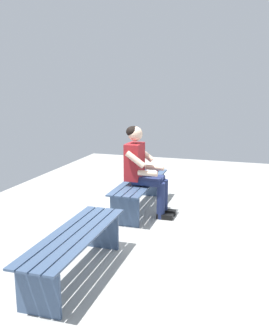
{
  "coord_description": "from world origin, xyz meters",
  "views": [
    {
      "loc": [
        5.05,
        1.55,
        1.79
      ],
      "look_at": [
        0.72,
        0.15,
        0.78
      ],
      "focal_mm": 40.66,
      "sensor_mm": 36.0,
      "label": 1
    }
  ],
  "objects_px": {
    "person_seated": "(143,167)",
    "apple": "(144,173)",
    "bench_near": "(140,188)",
    "bench_far": "(75,244)",
    "book_open": "(152,171)"
  },
  "relations": [
    {
      "from": "bench_near",
      "to": "person_seated",
      "type": "relative_size",
      "value": 1.34
    },
    {
      "from": "bench_near",
      "to": "bench_far",
      "type": "relative_size",
      "value": 1.05
    },
    {
      "from": "apple",
      "to": "book_open",
      "type": "bearing_deg",
      "value": 171.44
    },
    {
      "from": "bench_near",
      "to": "book_open",
      "type": "xyz_separation_m",
      "value": [
        -0.6,
        0.01,
        0.11
      ]
    },
    {
      "from": "apple",
      "to": "book_open",
      "type": "relative_size",
      "value": 0.17
    },
    {
      "from": "bench_near",
      "to": "bench_far",
      "type": "distance_m",
      "value": 2.07
    },
    {
      "from": "apple",
      "to": "book_open",
      "type": "xyz_separation_m",
      "value": [
        -0.29,
        0.04,
        -0.03
      ]
    },
    {
      "from": "bench_far",
      "to": "bench_near",
      "type": "bearing_deg",
      "value": 180.0
    },
    {
      "from": "person_seated",
      "to": "apple",
      "type": "height_order",
      "value": "person_seated"
    },
    {
      "from": "person_seated",
      "to": "book_open",
      "type": "relative_size",
      "value": 2.98
    },
    {
      "from": "person_seated",
      "to": "apple",
      "type": "distance_m",
      "value": 0.57
    },
    {
      "from": "person_seated",
      "to": "apple",
      "type": "bearing_deg",
      "value": -164.95
    },
    {
      "from": "person_seated",
      "to": "book_open",
      "type": "distance_m",
      "value": 0.84
    },
    {
      "from": "person_seated",
      "to": "bench_far",
      "type": "bearing_deg",
      "value": -3.02
    },
    {
      "from": "apple",
      "to": "person_seated",
      "type": "bearing_deg",
      "value": 15.05
    }
  ]
}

